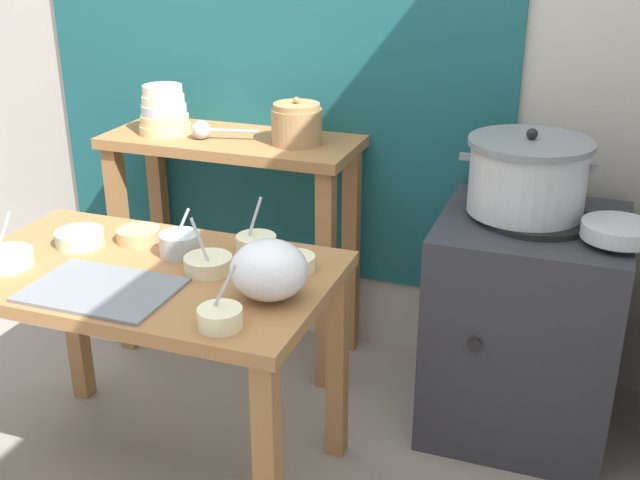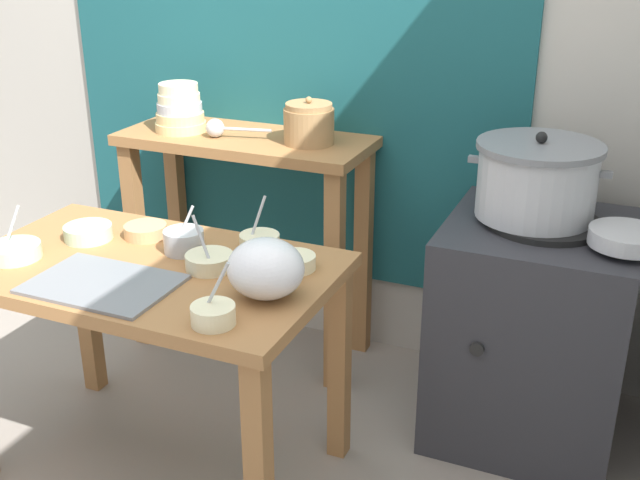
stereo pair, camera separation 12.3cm
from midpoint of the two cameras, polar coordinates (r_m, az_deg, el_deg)
ground_plane at (r=2.64m, az=-7.97°, el=-16.81°), size 9.00×9.00×0.00m
wall_back at (r=3.02m, az=3.14°, el=15.63°), size 4.40×0.12×2.60m
prep_table at (r=2.39m, az=-10.78°, el=-4.17°), size 1.10×0.66×0.72m
back_shelf_table at (r=3.04m, az=-4.19°, el=3.56°), size 0.96×0.40×0.90m
stove_block at (r=2.74m, az=16.42°, el=-6.34°), size 0.60×0.61×0.78m
steamer_pot at (r=2.56m, az=16.86°, el=4.20°), size 0.44×0.39×0.28m
clay_pot at (r=2.85m, az=0.44°, el=8.46°), size 0.18×0.18×0.17m
bowl_stack_enamel at (r=3.05m, az=-9.03°, el=9.34°), size 0.19×0.19×0.18m
ladle at (r=2.95m, az=-6.29°, el=8.10°), size 0.25×0.09×0.07m
serving_tray at (r=2.23m, az=-14.04°, el=-3.15°), size 0.40×0.28×0.01m
plastic_bag at (r=2.08m, az=-2.29°, el=-2.11°), size 0.21×0.20×0.16m
wide_pan at (r=2.46m, az=22.80°, el=0.14°), size 0.22×0.22×0.05m
prep_bowl_0 at (r=2.27m, az=-6.53°, el=-1.52°), size 0.14×0.14×0.16m
prep_bowl_1 at (r=1.97m, az=-6.01°, el=-5.37°), size 0.11×0.11×0.17m
prep_bowl_2 at (r=2.39m, az=-8.44°, el=-0.02°), size 0.12×0.12×0.14m
prep_bowl_3 at (r=2.56m, az=-15.23°, el=0.58°), size 0.15×0.15×0.05m
prep_bowl_4 at (r=2.48m, az=-20.07°, el=-0.73°), size 0.16×0.16×0.16m
prep_bowl_5 at (r=2.39m, az=-2.96°, el=-0.10°), size 0.12×0.12×0.16m
prep_bowl_6 at (r=2.53m, az=-11.25°, el=0.68°), size 0.14×0.14×0.04m
prep_bowl_7 at (r=2.26m, az=-0.29°, el=-1.58°), size 0.12×0.12×0.04m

